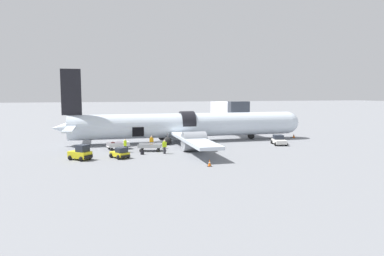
% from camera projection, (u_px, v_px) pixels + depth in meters
% --- Properties ---
extents(ground_plane, '(500.00, 500.00, 0.00)m').
position_uv_depth(ground_plane, '(175.00, 146.00, 50.26)').
color(ground_plane, slate).
extents(jet_bridge_stub, '(3.46, 12.55, 6.28)m').
position_uv_depth(jet_bridge_stub, '(229.00, 110.00, 63.45)').
color(jet_bridge_stub, '#4C4C51').
rests_on(jet_bridge_stub, ground_plane).
extents(airplane, '(39.80, 34.65, 11.19)m').
position_uv_depth(airplane, '(184.00, 126.00, 54.16)').
color(airplane, silver).
rests_on(airplane, ground_plane).
extents(baggage_tug_lead, '(2.53, 3.40, 1.42)m').
position_uv_depth(baggage_tug_lead, '(279.00, 140.00, 51.29)').
color(baggage_tug_lead, silver).
rests_on(baggage_tug_lead, ground_plane).
extents(baggage_tug_mid, '(2.47, 2.80, 1.31)m').
position_uv_depth(baggage_tug_mid, '(120.00, 153.00, 40.73)').
color(baggage_tug_mid, yellow).
rests_on(baggage_tug_mid, ground_plane).
extents(baggage_tug_rear, '(2.87, 2.77, 1.79)m').
position_uv_depth(baggage_tug_rear, '(81.00, 153.00, 39.65)').
color(baggage_tug_rear, yellow).
rests_on(baggage_tug_rear, ground_plane).
extents(baggage_cart_loading, '(4.17, 2.59, 0.99)m').
position_uv_depth(baggage_cart_loading, '(150.00, 147.00, 45.77)').
color(baggage_cart_loading, '#B7BABF').
rests_on(baggage_cart_loading, ground_plane).
extents(baggage_cart_queued, '(3.96, 2.30, 1.08)m').
position_uv_depth(baggage_cart_queued, '(118.00, 146.00, 47.10)').
color(baggage_cart_queued, silver).
rests_on(baggage_cart_queued, ground_plane).
extents(ground_crew_loader_a, '(0.63, 0.51, 1.80)m').
position_uv_depth(ground_crew_loader_a, '(164.00, 146.00, 43.62)').
color(ground_crew_loader_a, '#2D2D33').
rests_on(ground_crew_loader_a, ground_plane).
extents(ground_crew_loader_b, '(0.49, 0.61, 1.74)m').
position_uv_depth(ground_crew_loader_b, '(125.00, 145.00, 44.79)').
color(ground_crew_loader_b, '#1E2338').
rests_on(ground_crew_loader_b, ground_plane).
extents(ground_crew_driver, '(0.59, 0.42, 1.71)m').
position_uv_depth(ground_crew_driver, '(151.00, 141.00, 48.36)').
color(ground_crew_driver, '#1E2338').
rests_on(ground_crew_driver, ground_plane).
extents(suitcase_on_tarmac_upright, '(0.46, 0.36, 0.65)m').
position_uv_depth(suitcase_on_tarmac_upright, '(142.00, 152.00, 43.09)').
color(suitcase_on_tarmac_upright, black).
rests_on(suitcase_on_tarmac_upright, ground_plane).
extents(safety_cone_nose, '(0.61, 0.61, 0.69)m').
position_uv_depth(safety_cone_nose, '(294.00, 136.00, 59.13)').
color(safety_cone_nose, black).
rests_on(safety_cone_nose, ground_plane).
extents(safety_cone_engine_left, '(0.50, 0.50, 0.75)m').
position_uv_depth(safety_cone_engine_left, '(210.00, 163.00, 36.17)').
color(safety_cone_engine_left, black).
rests_on(safety_cone_engine_left, ground_plane).
extents(safety_cone_wingtip, '(0.53, 0.53, 0.71)m').
position_uv_depth(safety_cone_wingtip, '(210.00, 147.00, 46.87)').
color(safety_cone_wingtip, black).
rests_on(safety_cone_wingtip, ground_plane).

